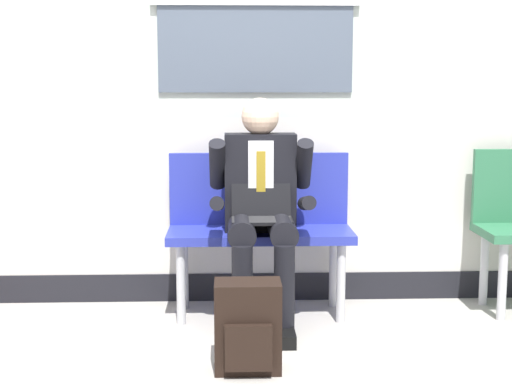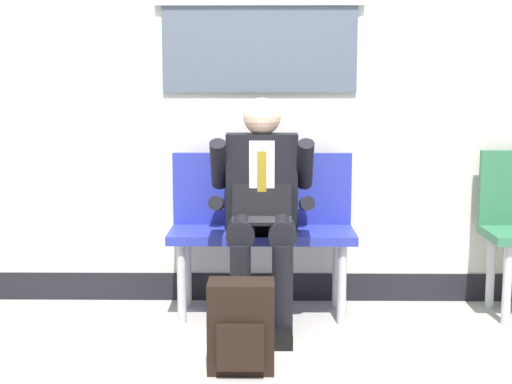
# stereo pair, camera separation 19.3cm
# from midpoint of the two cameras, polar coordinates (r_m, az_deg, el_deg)

# --- Properties ---
(ground_plane) EXTENTS (18.00, 18.00, 0.00)m
(ground_plane) POSITION_cam_midpoint_polar(r_m,az_deg,el_deg) (4.00, -1.78, -11.01)
(ground_plane) COLOR #9E9991
(station_wall) EXTENTS (6.23, 0.17, 3.06)m
(station_wall) POSITION_cam_midpoint_polar(r_m,az_deg,el_deg) (4.48, -1.91, 10.82)
(station_wall) COLOR beige
(station_wall) RESTS_ON ground
(bench_with_person) EXTENTS (1.05, 0.42, 0.93)m
(bench_with_person) POSITION_cam_midpoint_polar(r_m,az_deg,el_deg) (4.27, -1.01, -2.17)
(bench_with_person) COLOR #28339E
(bench_with_person) RESTS_ON ground
(person_seated) EXTENTS (0.57, 0.70, 1.25)m
(person_seated) POSITION_cam_midpoint_polar(r_m,az_deg,el_deg) (4.05, -0.96, -0.95)
(person_seated) COLOR black
(person_seated) RESTS_ON ground
(backpack) EXTENTS (0.31, 0.23, 0.43)m
(backpack) POSITION_cam_midpoint_polar(r_m,az_deg,el_deg) (3.48, -2.25, -10.44)
(backpack) COLOR black
(backpack) RESTS_ON ground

